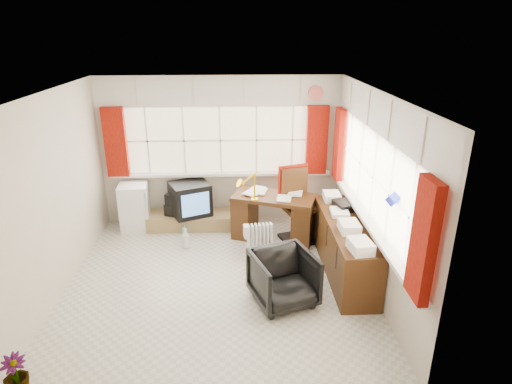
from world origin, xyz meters
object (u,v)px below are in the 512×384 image
radiator (260,245)px  desk_lamp (255,180)px  task_chair (295,201)px  office_chair (284,278)px  tv_bench (190,220)px  desk (274,214)px  mini_fridge (135,207)px  crt_tv (190,199)px  credenza (344,246)px

radiator → desk_lamp: bearing=96.1°
task_chair → office_chair: (-0.37, -1.76, -0.30)m
tv_bench → office_chair: bearing=-58.1°
desk → task_chair: (0.34, 0.01, 0.23)m
radiator → tv_bench: radiator is taller
office_chair → mini_fridge: mini_fridge is taller
office_chair → radiator: 1.11m
task_chair → radiator: bearing=-131.5°
tv_bench → crt_tv: bearing=-32.3°
desk_lamp → task_chair: size_ratio=0.40×
office_chair → mini_fridge: bearing=116.6°
credenza → crt_tv: 2.71m
credenza → crt_tv: size_ratio=2.58×
task_chair → credenza: 1.22m
crt_tv → office_chair: bearing=-58.5°
radiator → credenza: credenza is taller
task_chair → radiator: (-0.60, -0.68, -0.41)m
task_chair → credenza: bearing=-63.1°
tv_bench → desk: bearing=-18.2°
desk_lamp → desk: bearing=28.3°
office_chair → crt_tv: 2.58m
desk → mini_fridge: (-2.30, 0.44, -0.01)m
tv_bench → mini_fridge: size_ratio=1.78×
office_chair → radiator: bearing=82.9°
desk_lamp → task_chair: 0.80m
mini_fridge → desk: bearing=-10.9°
tv_bench → mini_fridge: 0.95m
desk → office_chair: bearing=-90.8°
crt_tv → radiator: bearing=-45.1°
desk_lamp → radiator: size_ratio=0.85×
desk → tv_bench: (-1.40, 0.46, -0.28)m
desk → tv_bench: bearing=161.8°
credenza → mini_fridge: (-3.19, 1.51, 0.00)m
credenza → desk: bearing=129.8°
task_chair → radiator: size_ratio=2.14×
desk → tv_bench: 1.50m
desk → credenza: bearing=-50.2°
office_chair → mini_fridge: 3.16m
radiator → office_chair: bearing=-77.7°
desk → task_chair: size_ratio=1.18×
radiator → tv_bench: (-1.14, 1.13, -0.10)m
radiator → crt_tv: 1.60m
office_chair → credenza: size_ratio=0.37×
desk → tv_bench: size_ratio=1.00×
credenza → mini_fridge: credenza is taller
desk_lamp → mini_fridge: desk_lamp is taller
desk_lamp → crt_tv: bearing=149.9°
desk_lamp → tv_bench: size_ratio=0.34×
crt_tv → tv_bench: bearing=147.7°
mini_fridge → tv_bench: bearing=0.9°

